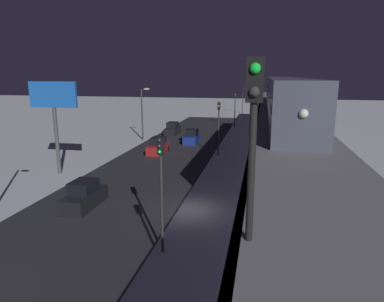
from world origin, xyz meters
name	(u,v)px	position (x,y,z in m)	size (l,w,h in m)	color
ground_plane	(186,210)	(0.00, 0.00, 0.00)	(240.00, 240.00, 0.00)	silver
avenue_asphalt	(108,203)	(6.09, 0.00, 0.00)	(11.00, 108.26, 0.01)	#28282D
elevated_railway	(290,145)	(-6.87, 0.00, 5.04)	(5.00, 108.26, 5.82)	slate
subway_train	(283,94)	(-6.96, -12.88, 7.60)	(2.94, 36.87, 3.40)	#4C5160
rail_signal	(253,120)	(-4.87, 15.02, 8.55)	(0.36, 0.41, 4.00)	black
sedan_red	(158,146)	(7.49, -17.16, 0.78)	(1.91, 4.50, 1.97)	#A51E1E
sedan_black	(84,196)	(7.49, 0.90, 0.80)	(1.80, 4.15, 1.97)	black
sedan_black_2	(173,129)	(9.29, -30.66, 0.80)	(1.80, 4.64, 1.97)	black
sedan_blue	(192,137)	(4.69, -24.14, 0.80)	(1.80, 4.09, 1.97)	navy
traffic_light_near	(161,178)	(-0.01, 5.98, 4.20)	(0.32, 0.44, 6.40)	#2D2D2D
traffic_light_mid	(219,121)	(-0.01, -17.23, 4.20)	(0.32, 0.44, 6.40)	#2D2D2D
traffic_light_far	(235,104)	(-0.01, -40.44, 4.20)	(0.32, 0.44, 6.40)	#2D2D2D
traffic_light_distant	(243,97)	(-0.01, -63.64, 4.20)	(0.32, 0.44, 6.40)	#2D2D2D
commercial_billboard	(54,104)	(14.21, -6.33, 6.83)	(4.80, 0.36, 8.90)	#4C4C51
street_lamp_far	(143,108)	(12.16, -25.00, 4.81)	(1.35, 0.44, 7.65)	#38383D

